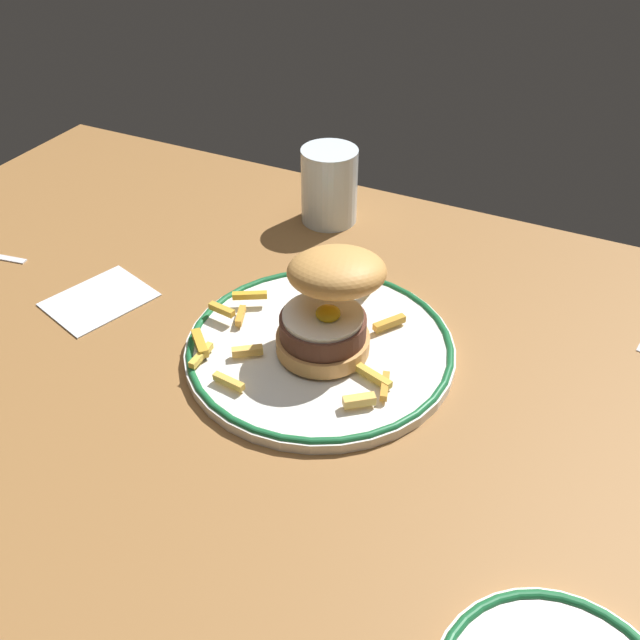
# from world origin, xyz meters

# --- Properties ---
(ground_plane) EXTENTS (1.32, 0.83, 0.04)m
(ground_plane) POSITION_xyz_m (0.00, 0.00, -0.02)
(ground_plane) COLOR olive
(dinner_plate) EXTENTS (0.29, 0.29, 0.02)m
(dinner_plate) POSITION_xyz_m (0.02, 0.03, 0.01)
(dinner_plate) COLOR white
(dinner_plate) RESTS_ON ground_plane
(burger) EXTENTS (0.14, 0.15, 0.12)m
(burger) POSITION_xyz_m (0.03, 0.03, 0.07)
(burger) COLOR tan
(burger) RESTS_ON dinner_plate
(fries_pile) EXTENTS (0.23, 0.24, 0.02)m
(fries_pile) POSITION_xyz_m (-0.01, 0.01, 0.02)
(fries_pile) COLOR orange
(fries_pile) RESTS_ON dinner_plate
(water_glass) EXTENTS (0.08, 0.08, 0.11)m
(water_glass) POSITION_xyz_m (-0.10, 0.30, 0.05)
(water_glass) COLOR silver
(water_glass) RESTS_ON ground_plane
(napkin) EXTENTS (0.12, 0.14, 0.00)m
(napkin) POSITION_xyz_m (-0.27, -0.00, 0.00)
(napkin) COLOR silver
(napkin) RESTS_ON ground_plane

